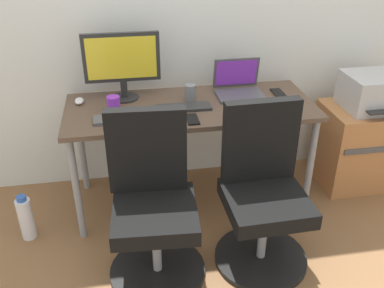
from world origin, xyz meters
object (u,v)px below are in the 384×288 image
office_chair_right (263,195)px  desktop_monitor (122,62)px  side_cabinet (361,145)px  printer (373,92)px  coffee_mug (114,104)px  office_chair_left (153,206)px  water_bottle_on_floor (26,218)px  open_laptop (238,86)px

office_chair_right → desktop_monitor: 1.20m
side_cabinet → printer: bearing=-90.0°
side_cabinet → coffee_mug: bearing=-178.9°
office_chair_left → water_bottle_on_floor: size_ratio=3.03×
desktop_monitor → open_laptop: 0.78m
office_chair_left → desktop_monitor: 0.96m
printer → desktop_monitor: bearing=174.9°
office_chair_left → open_laptop: open_laptop is taller
office_chair_right → coffee_mug: size_ratio=10.22×
water_bottle_on_floor → desktop_monitor: 1.14m
office_chair_left → water_bottle_on_floor: office_chair_left is taller
water_bottle_on_floor → desktop_monitor: bearing=31.5°
office_chair_left → side_cabinet: 1.71m
water_bottle_on_floor → desktop_monitor: desktop_monitor is taller
office_chair_left → side_cabinet: office_chair_left is taller
water_bottle_on_floor → open_laptop: (1.42, 0.36, 0.64)m
office_chair_right → water_bottle_on_floor: 1.45m
printer → coffee_mug: bearing=-178.9°
water_bottle_on_floor → desktop_monitor: size_ratio=0.65×
water_bottle_on_floor → open_laptop: bearing=14.4°
office_chair_right → water_bottle_on_floor: size_ratio=3.03×
side_cabinet → desktop_monitor: bearing=175.0°
office_chair_left → open_laptop: 1.05m
office_chair_left → office_chair_right: bearing=0.0°
printer → coffee_mug: (-1.75, -0.03, 0.05)m
printer → desktop_monitor: desktop_monitor is taller
side_cabinet → coffee_mug: coffee_mug is taller
desktop_monitor → coffee_mug: 0.28m
water_bottle_on_floor → open_laptop: size_ratio=1.00×
office_chair_right → desktop_monitor: desktop_monitor is taller
office_chair_right → printer: office_chair_right is taller
office_chair_left → desktop_monitor: size_ratio=1.96×
side_cabinet → desktop_monitor: desktop_monitor is taller
office_chair_right → water_bottle_on_floor: (-1.38, 0.38, -0.28)m
water_bottle_on_floor → coffee_mug: size_ratio=3.37×
office_chair_right → open_laptop: open_laptop is taller
open_laptop → coffee_mug: open_laptop is taller
desktop_monitor → coffee_mug: (-0.07, -0.18, -0.20)m
side_cabinet → open_laptop: bearing=173.6°
water_bottle_on_floor → desktop_monitor: (0.66, 0.41, 0.83)m
desktop_monitor → open_laptop: desktop_monitor is taller
office_chair_left → printer: (1.58, 0.63, 0.30)m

